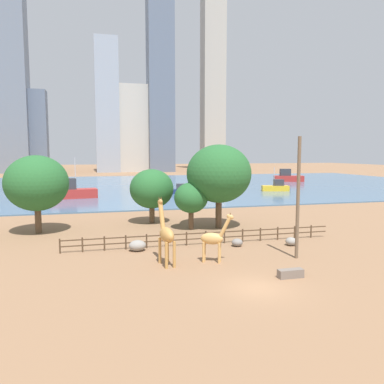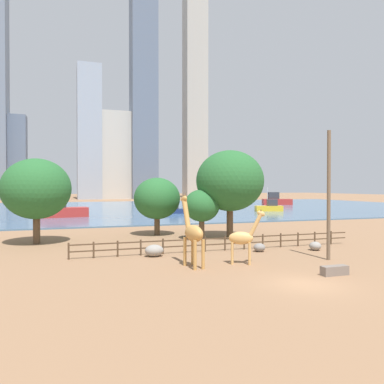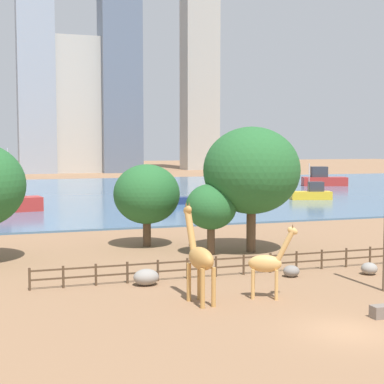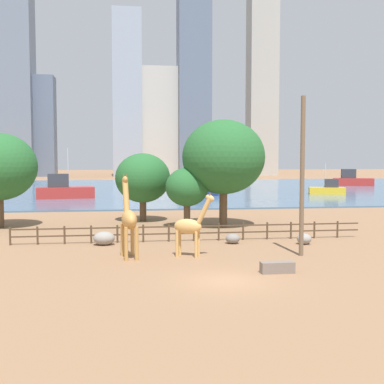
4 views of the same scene
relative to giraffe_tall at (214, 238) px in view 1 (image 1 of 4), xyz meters
The scene contains 24 objects.
ground_plane 73.78m from the giraffe_tall, 89.28° to the left, with size 400.00×400.00×0.00m, color #8C6647.
harbor_water 70.78m from the giraffe_tall, 89.24° to the left, with size 180.00×86.00×0.20m, color #476B8C.
giraffe_tall is the anchor object (origin of this frame).
giraffe_companion 3.81m from the giraffe_tall, behind, with size 1.22×3.17×5.18m.
utility_pole 7.65m from the giraffe_tall, ahead, with size 0.28×0.28×9.98m, color brown.
boulder_near_fence 5.86m from the giraffe_tall, 49.43° to the left, with size 1.03×0.96×0.72m, color gray.
boulder_by_pole 9.43m from the giraffe_tall, 20.96° to the left, with size 1.03×1.02×0.77m, color gray.
boulder_small 7.53m from the giraffe_tall, 137.98° to the left, with size 1.51×1.28×0.96m, color gray.
feeding_trough 6.56m from the giraffe_tall, 50.66° to the right, with size 1.80×0.60×0.60m, color #72665B.
enclosure_fence 5.89m from the giraffe_tall, 84.44° to the left, with size 26.12×0.14×1.30m.
tree_left_large 21.67m from the giraffe_tall, 134.78° to the left, with size 6.66×6.66×8.43m.
tree_center_broad 14.52m from the giraffe_tall, 69.88° to the left, with size 7.41×7.41×9.63m.
tree_right_tall 13.13m from the giraffe_tall, 83.57° to the left, with size 3.83×3.83×5.34m.
tree_left_small 18.23m from the giraffe_tall, 97.22° to the left, with size 5.38×5.38×6.69m.
boat_ferry 49.08m from the giraffe_tall, 79.80° to the left, with size 4.95×2.36×2.09m.
boat_sailboat 57.23m from the giraffe_tall, 58.08° to the left, with size 6.30×3.64×5.35m.
boat_tug 47.61m from the giraffe_tall, 106.20° to the left, with size 8.90×4.31×7.68m.
boat_barge 87.64m from the giraffe_tall, 57.45° to the left, with size 9.16×5.64×3.79m.
skyline_tower_needle 175.86m from the giraffe_tall, 72.43° to the left, with size 11.31×9.09×108.56m, color #ADA89E.
skyline_block_central 152.16m from the giraffe_tall, 86.55° to the left, with size 17.77×10.89×39.91m, color #B7B2A8.
skyline_tower_glass 155.10m from the giraffe_tall, 91.16° to the left, with size 10.44×15.75×60.06m, color #939EAD.
skyline_block_left 157.56m from the giraffe_tall, 81.83° to the left, with size 11.77×10.55×105.68m, color slate.
skyline_block_right 159.18m from the giraffe_tall, 102.93° to the left, with size 11.89×8.27×36.62m, color slate.
skyline_tower_short 165.78m from the giraffe_tall, 106.50° to the left, with size 17.05×12.32×98.62m, color slate.
Camera 1 is at (-9.85, -21.40, 8.61)m, focal length 35.00 mm.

